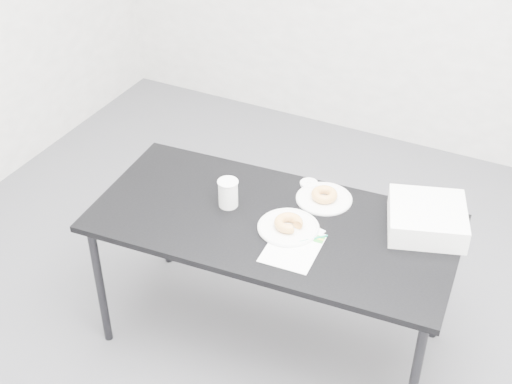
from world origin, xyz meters
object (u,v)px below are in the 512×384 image
at_px(plate_near, 288,227).
at_px(plate_far, 324,199).
at_px(donut_near, 289,223).
at_px(coffee_cup, 228,193).
at_px(pen, 313,239).
at_px(table, 273,231).
at_px(bakery_box, 427,218).
at_px(donut_far, 324,195).
at_px(scorecard, 293,248).

bearing_deg(plate_near, plate_far, 77.82).
bearing_deg(donut_near, coffee_cup, 173.64).
relative_size(pen, plate_far, 0.50).
xyz_separation_m(table, bakery_box, (0.59, 0.24, 0.11)).
height_order(plate_far, donut_far, donut_far).
distance_m(plate_near, plate_far, 0.26).
relative_size(table, donut_near, 13.16).
xyz_separation_m(donut_near, coffee_cup, (-0.30, 0.03, 0.03)).
bearing_deg(plate_far, table, -119.69).
xyz_separation_m(donut_far, bakery_box, (0.46, -0.00, 0.03)).
relative_size(table, donut_far, 13.72).
xyz_separation_m(plate_near, donut_far, (0.06, 0.26, 0.02)).
bearing_deg(scorecard, donut_near, 119.13).
distance_m(plate_far, coffee_cup, 0.43).
bearing_deg(pen, scorecard, -169.28).
distance_m(donut_near, coffee_cup, 0.31).
bearing_deg(plate_near, coffee_cup, 173.64).
xyz_separation_m(pen, donut_near, (-0.12, 0.02, 0.02)).
xyz_separation_m(table, coffee_cup, (-0.22, 0.01, 0.12)).
bearing_deg(donut_far, plate_far, 0.00).
bearing_deg(pen, coffee_cup, 125.89).
bearing_deg(bakery_box, plate_far, 161.73).
distance_m(pen, coffee_cup, 0.43).
bearing_deg(plate_near, table, 166.68).
bearing_deg(donut_near, scorecard, -57.35).
distance_m(table, plate_near, 0.10).
distance_m(donut_far, coffee_cup, 0.42).
distance_m(scorecard, bakery_box, 0.58).
distance_m(scorecard, coffee_cup, 0.40).
xyz_separation_m(donut_far, coffee_cup, (-0.36, -0.22, 0.04)).
xyz_separation_m(pen, plate_far, (-0.07, 0.28, -0.00)).
height_order(table, plate_far, plate_far).
bearing_deg(scorecard, coffee_cup, 155.70).
relative_size(scorecard, plate_near, 1.03).
distance_m(pen, plate_near, 0.12).
xyz_separation_m(scorecard, bakery_box, (0.44, 0.37, 0.05)).
xyz_separation_m(scorecard, plate_near, (-0.07, 0.11, 0.01)).
relative_size(scorecard, coffee_cup, 2.08).
xyz_separation_m(scorecard, plate_far, (-0.01, 0.37, 0.00)).
height_order(donut_near, plate_far, donut_near).
bearing_deg(plate_far, coffee_cup, -147.88).
height_order(scorecard, donut_far, donut_far).
bearing_deg(plate_near, bakery_box, 26.81).
relative_size(plate_far, coffee_cup, 1.95).
xyz_separation_m(pen, donut_far, (-0.07, 0.28, 0.02)).
bearing_deg(donut_near, plate_near, 165.96).
relative_size(donut_near, donut_far, 1.04).
relative_size(table, bakery_box, 5.11).
height_order(pen, coffee_cup, coffee_cup).
xyz_separation_m(pen, plate_near, (-0.12, 0.02, 0.00)).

